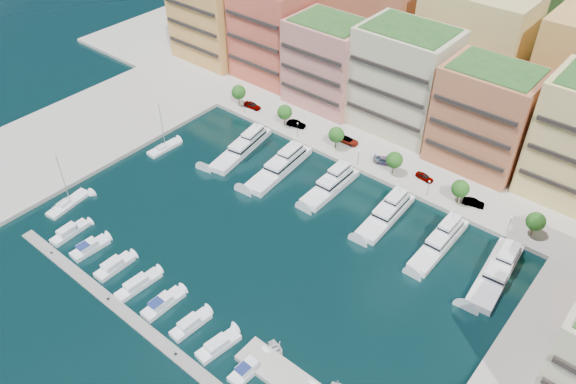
{
  "coord_description": "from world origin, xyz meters",
  "views": [
    {
      "loc": [
        54.5,
        -59.8,
        78.47
      ],
      "look_at": [
        -2.1,
        8.41,
        6.0
      ],
      "focal_mm": 35.0,
      "sensor_mm": 36.0,
      "label": 1
    }
  ],
  "objects_px": {
    "tree_1": "(285,112)",
    "tree_5": "(536,222)",
    "tree_2": "(336,135)",
    "cruiser_1": "(90,248)",
    "car_3": "(386,161)",
    "car_0": "(252,105)",
    "lamppost_0": "(244,103)",
    "cruiser_7": "(248,369)",
    "sailboat_0": "(68,204)",
    "cruiser_0": "(69,233)",
    "sailboat_2": "(164,148)",
    "cruiser_5": "(191,325)",
    "car_2": "(348,140)",
    "yacht_4": "(387,213)",
    "lamppost_3": "(429,186)",
    "tender_0": "(276,350)",
    "yacht_2": "(281,165)",
    "lamppost_1": "(297,127)",
    "cruiser_4": "(163,304)",
    "car_4": "(425,177)",
    "lamppost_4": "(510,222)",
    "yacht_3": "(332,184)",
    "car_5": "(473,203)",
    "tree_3": "(394,160)",
    "cruiser_3": "(138,285)",
    "cruiser_2": "(114,267)",
    "tree_0": "(239,92)",
    "yacht_6": "(498,270)",
    "tree_4": "(460,189)",
    "yacht_1": "(243,147)",
    "car_1": "(296,124)"
  },
  "relations": [
    {
      "from": "sailboat_2",
      "to": "tender_0",
      "type": "height_order",
      "value": "sailboat_2"
    },
    {
      "from": "lamppost_4",
      "to": "yacht_4",
      "type": "bearing_deg",
      "value": -154.51
    },
    {
      "from": "yacht_4",
      "to": "tender_0",
      "type": "relative_size",
      "value": 4.42
    },
    {
      "from": "car_1",
      "to": "car_4",
      "type": "distance_m",
      "value": 35.9
    },
    {
      "from": "tree_3",
      "to": "cruiser_3",
      "type": "relative_size",
      "value": 0.62
    },
    {
      "from": "sailboat_2",
      "to": "car_1",
      "type": "relative_size",
      "value": 2.74
    },
    {
      "from": "cruiser_1",
      "to": "yacht_2",
      "type": "bearing_deg",
      "value": 74.93
    },
    {
      "from": "lamppost_1",
      "to": "cruiser_4",
      "type": "height_order",
      "value": "lamppost_1"
    },
    {
      "from": "tree_3",
      "to": "cruiser_2",
      "type": "height_order",
      "value": "tree_3"
    },
    {
      "from": "lamppost_0",
      "to": "car_4",
      "type": "height_order",
      "value": "lamppost_0"
    },
    {
      "from": "cruiser_0",
      "to": "car_4",
      "type": "height_order",
      "value": "car_4"
    },
    {
      "from": "tree_1",
      "to": "tender_0",
      "type": "height_order",
      "value": "tree_1"
    },
    {
      "from": "lamppost_1",
      "to": "cruiser_5",
      "type": "height_order",
      "value": "lamppost_1"
    },
    {
      "from": "car_3",
      "to": "tree_5",
      "type": "bearing_deg",
      "value": -113.76
    },
    {
      "from": "cruiser_5",
      "to": "car_2",
      "type": "distance_m",
      "value": 62.61
    },
    {
      "from": "tree_0",
      "to": "sailboat_0",
      "type": "xyz_separation_m",
      "value": [
        -0.25,
        -53.05,
        -4.44
      ]
    },
    {
      "from": "cruiser_7",
      "to": "sailboat_0",
      "type": "height_order",
      "value": "sailboat_0"
    },
    {
      "from": "yacht_3",
      "to": "cruiser_4",
      "type": "distance_m",
      "value": 46.06
    },
    {
      "from": "car_0",
      "to": "lamppost_0",
      "type": "bearing_deg",
      "value": 176.35
    },
    {
      "from": "cruiser_2",
      "to": "tender_0",
      "type": "relative_size",
      "value": 1.94
    },
    {
      "from": "lamppost_0",
      "to": "cruiser_7",
      "type": "relative_size",
      "value": 0.58
    },
    {
      "from": "tree_2",
      "to": "lamppost_3",
      "type": "height_order",
      "value": "tree_2"
    },
    {
      "from": "tree_0",
      "to": "yacht_6",
      "type": "relative_size",
      "value": 0.29
    },
    {
      "from": "tree_5",
      "to": "car_5",
      "type": "distance_m",
      "value": 13.36
    },
    {
      "from": "tree_2",
      "to": "car_5",
      "type": "distance_m",
      "value": 35.19
    },
    {
      "from": "yacht_2",
      "to": "cruiser_2",
      "type": "relative_size",
      "value": 2.7
    },
    {
      "from": "tree_3",
      "to": "car_2",
      "type": "distance_m",
      "value": 15.54
    },
    {
      "from": "yacht_3",
      "to": "car_3",
      "type": "bearing_deg",
      "value": 71.37
    },
    {
      "from": "yacht_6",
      "to": "cruiser_7",
      "type": "xyz_separation_m",
      "value": [
        -21.76,
        -44.78,
        -0.64
      ]
    },
    {
      "from": "sailboat_0",
      "to": "cruiser_7",
      "type": "bearing_deg",
      "value": -5.03
    },
    {
      "from": "tree_4",
      "to": "lamppost_0",
      "type": "xyz_separation_m",
      "value": [
        -60.0,
        -2.3,
        -0.92
      ]
    },
    {
      "from": "lamppost_0",
      "to": "sailboat_0",
      "type": "relative_size",
      "value": 0.32
    },
    {
      "from": "sailboat_2",
      "to": "tree_2",
      "type": "bearing_deg",
      "value": 38.78
    },
    {
      "from": "tree_1",
      "to": "cruiser_4",
      "type": "height_order",
      "value": "tree_1"
    },
    {
      "from": "lamppost_4",
      "to": "sailboat_2",
      "type": "height_order",
      "value": "sailboat_2"
    },
    {
      "from": "tree_1",
      "to": "tree_5",
      "type": "bearing_deg",
      "value": 0.0
    },
    {
      "from": "cruiser_1",
      "to": "tree_1",
      "type": "bearing_deg",
      "value": 88.83
    },
    {
      "from": "cruiser_0",
      "to": "sailboat_2",
      "type": "xyz_separation_m",
      "value": [
        -8.43,
        31.99,
        -0.23
      ]
    },
    {
      "from": "yacht_4",
      "to": "sailboat_0",
      "type": "xyz_separation_m",
      "value": [
        -54.71,
        -40.48,
        -0.78
      ]
    },
    {
      "from": "tree_4",
      "to": "yacht_1",
      "type": "distance_m",
      "value": 51.45
    },
    {
      "from": "tree_2",
      "to": "tree_4",
      "type": "distance_m",
      "value": 32.0
    },
    {
      "from": "yacht_3",
      "to": "cruiser_5",
      "type": "bearing_deg",
      "value": -85.26
    },
    {
      "from": "lamppost_4",
      "to": "car_4",
      "type": "relative_size",
      "value": 1.0
    },
    {
      "from": "cruiser_4",
      "to": "yacht_3",
      "type": "bearing_deg",
      "value": 85.87
    },
    {
      "from": "cruiser_5",
      "to": "car_4",
      "type": "relative_size",
      "value": 1.82
    },
    {
      "from": "tree_2",
      "to": "cruiser_1",
      "type": "xyz_separation_m",
      "value": [
        -17.18,
        -58.1,
        -4.17
      ]
    },
    {
      "from": "lamppost_3",
      "to": "yacht_3",
      "type": "height_order",
      "value": "yacht_3"
    },
    {
      "from": "tree_3",
      "to": "sailboat_0",
      "type": "bearing_deg",
      "value": -132.29
    },
    {
      "from": "yacht_3",
      "to": "yacht_4",
      "type": "bearing_deg",
      "value": -1.54
    },
    {
      "from": "yacht_1",
      "to": "car_1",
      "type": "distance_m",
      "value": 15.82
    }
  ]
}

